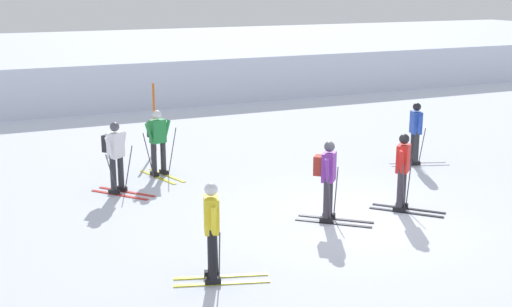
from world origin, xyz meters
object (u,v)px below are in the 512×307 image
(skier_white, at_px, (115,154))
(trail_marker_pole, at_px, (154,117))
(skier_blue, at_px, (416,132))
(skier_yellow, at_px, (212,229))
(skier_red, at_px, (403,170))
(skier_purple, at_px, (328,177))
(skier_green, at_px, (158,139))

(skier_white, xyz_separation_m, trail_marker_pole, (1.99, 3.61, 0.05))
(skier_blue, height_order, skier_yellow, same)
(skier_blue, bearing_deg, skier_white, 174.26)
(skier_white, distance_m, skier_yellow, 5.51)
(skier_yellow, bearing_deg, skier_blue, 31.44)
(skier_white, relative_size, trail_marker_pole, 0.85)
(skier_yellow, bearing_deg, trail_marker_pole, 79.68)
(skier_yellow, distance_m, skier_red, 5.31)
(skier_white, bearing_deg, trail_marker_pole, 61.19)
(skier_white, bearing_deg, skier_red, -35.46)
(skier_yellow, bearing_deg, skier_purple, 28.84)
(skier_yellow, xyz_separation_m, trail_marker_pole, (1.66, 9.11, 0.09))
(skier_green, relative_size, skier_yellow, 1.00)
(skier_blue, bearing_deg, skier_yellow, -148.56)
(skier_green, bearing_deg, skier_white, -141.73)
(skier_red, bearing_deg, skier_purple, 177.27)
(skier_white, height_order, skier_green, same)
(skier_green, relative_size, trail_marker_pole, 0.85)
(skier_yellow, distance_m, trail_marker_pole, 9.26)
(skier_purple, height_order, skier_green, same)
(trail_marker_pole, bearing_deg, skier_white, -118.81)
(skier_blue, relative_size, skier_yellow, 1.00)
(skier_white, relative_size, skier_red, 1.00)
(skier_white, xyz_separation_m, skier_red, (5.36, -3.82, -0.04))
(skier_blue, relative_size, skier_red, 1.00)
(skier_purple, bearing_deg, skier_red, -2.73)
(skier_green, height_order, skier_red, same)
(skier_white, bearing_deg, skier_yellow, -86.60)
(skier_blue, relative_size, trail_marker_pole, 0.85)
(skier_green, height_order, skier_yellow, same)
(skier_blue, distance_m, skier_yellow, 9.00)
(skier_purple, distance_m, skier_white, 5.14)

